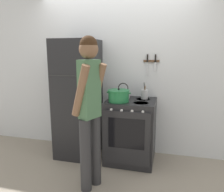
% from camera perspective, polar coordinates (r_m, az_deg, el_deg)
% --- Properties ---
extents(ground_plane, '(14.00, 14.00, 0.00)m').
position_cam_1_polar(ground_plane, '(3.88, 1.14, -13.46)').
color(ground_plane, gray).
extents(wall_back, '(10.00, 0.06, 2.55)m').
position_cam_1_polar(wall_back, '(3.57, 1.33, 5.66)').
color(wall_back, silver).
rests_on(wall_back, ground_plane).
extents(refrigerator, '(0.61, 0.68, 1.82)m').
position_cam_1_polar(refrigerator, '(3.46, -8.84, -0.80)').
color(refrigerator, black).
rests_on(refrigerator, ground_plane).
extents(stove_range, '(0.71, 0.70, 0.94)m').
position_cam_1_polar(stove_range, '(3.32, 4.82, -8.97)').
color(stove_range, '#232326').
rests_on(stove_range, ground_plane).
extents(dutch_oven_pot, '(0.35, 0.31, 0.19)m').
position_cam_1_polar(dutch_oven_pot, '(3.10, 1.74, 0.07)').
color(dutch_oven_pot, '#237A42').
rests_on(dutch_oven_pot, stove_range).
extents(tea_kettle, '(0.26, 0.21, 0.24)m').
position_cam_1_polar(tea_kettle, '(3.36, 2.96, 0.58)').
color(tea_kettle, silver).
rests_on(tea_kettle, stove_range).
extents(utensil_jar, '(0.10, 0.10, 0.27)m').
position_cam_1_polar(utensil_jar, '(3.31, 8.49, 0.48)').
color(utensil_jar, '#B7BABF').
rests_on(utensil_jar, stove_range).
extents(person, '(0.39, 0.44, 1.81)m').
position_cam_1_polar(person, '(2.52, -5.84, -2.44)').
color(person, '#2D2D30').
rests_on(person, ground_plane).
extents(wall_knife_strip, '(0.24, 0.03, 0.33)m').
position_cam_1_polar(wall_knife_strip, '(3.43, 10.25, 8.97)').
color(wall_knife_strip, brown).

